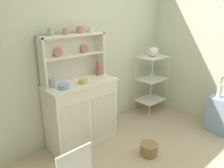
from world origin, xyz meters
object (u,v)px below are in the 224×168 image
object	(u,v)px
jam_bottle	(98,70)
bakers_rack	(152,78)
flower_vase	(220,89)
hutch_cabinet	(82,112)
hutch_shelf_unit	(72,53)
porcelain_teapot	(153,52)
bowl_mixing_large	(64,86)
floor_basket	(149,149)
cup_sage_0	(51,32)
utensil_jar	(52,82)
side_shelf_blue	(223,116)

from	to	relation	value
jam_bottle	bakers_rack	bearing A→B (deg)	-6.65
flower_vase	hutch_cabinet	bearing A→B (deg)	147.05
hutch_shelf_unit	porcelain_teapot	size ratio (longest dim) A/B	3.64
bowl_mixing_large	porcelain_teapot	size ratio (longest dim) A/B	0.61
floor_basket	cup_sage_0	size ratio (longest dim) A/B	2.50
floor_basket	bowl_mixing_large	size ratio (longest dim) A/B	1.50
bowl_mixing_large	utensil_jar	world-z (taller)	utensil_jar
floor_basket	utensil_jar	xyz separation A→B (m)	(-0.84, 0.92, 0.90)
bowl_mixing_large	flower_vase	distance (m)	2.32
hutch_cabinet	bakers_rack	bearing A→B (deg)	-1.72
hutch_shelf_unit	flower_vase	size ratio (longest dim) A/B	2.76
cup_sage_0	utensil_jar	bearing A→B (deg)	-146.77
hutch_shelf_unit	jam_bottle	xyz separation A→B (m)	(0.37, -0.08, -0.29)
utensil_jar	floor_basket	bearing A→B (deg)	-47.64
cup_sage_0	jam_bottle	world-z (taller)	cup_sage_0
jam_bottle	porcelain_teapot	size ratio (longest dim) A/B	0.76
flower_vase	floor_basket	bearing A→B (deg)	167.15
side_shelf_blue	bowl_mixing_large	bearing A→B (deg)	149.94
floor_basket	cup_sage_0	bearing A→B (deg)	128.66
hutch_shelf_unit	utensil_jar	bearing A→B (deg)	-167.09
bakers_rack	bowl_mixing_large	world-z (taller)	bakers_rack
cup_sage_0	flower_vase	xyz separation A→B (m)	(2.05, -1.26, -0.90)
porcelain_teapot	bakers_rack	bearing A→B (deg)	-0.00
side_shelf_blue	porcelain_teapot	distance (m)	1.51
jam_bottle	side_shelf_blue	bearing A→B (deg)	-44.06
bakers_rack	porcelain_teapot	world-z (taller)	porcelain_teapot
hutch_shelf_unit	bakers_rack	distance (m)	1.63
bowl_mixing_large	jam_bottle	xyz separation A→B (m)	(0.66, 0.16, 0.05)
side_shelf_blue	hutch_cabinet	bearing A→B (deg)	144.40
side_shelf_blue	floor_basket	distance (m)	1.36
floor_basket	flower_vase	size ratio (longest dim) A/B	0.69
jam_bottle	utensil_jar	distance (m)	0.74
side_shelf_blue	flower_vase	xyz separation A→B (m)	(-0.00, 0.12, 0.41)
floor_basket	porcelain_teapot	size ratio (longest dim) A/B	0.91
hutch_cabinet	porcelain_teapot	xyz separation A→B (m)	(1.49, -0.04, 0.67)
side_shelf_blue	flower_vase	world-z (taller)	flower_vase
hutch_shelf_unit	bowl_mixing_large	size ratio (longest dim) A/B	6.01
hutch_shelf_unit	floor_basket	world-z (taller)	hutch_shelf_unit
hutch_shelf_unit	side_shelf_blue	xyz separation A→B (m)	(1.76, -1.42, -1.00)
flower_vase	cup_sage_0	bearing A→B (deg)	148.48
hutch_cabinet	hutch_shelf_unit	xyz separation A→B (m)	(0.00, 0.16, 0.81)
hutch_shelf_unit	bowl_mixing_large	world-z (taller)	hutch_shelf_unit
porcelain_teapot	side_shelf_blue	bearing A→B (deg)	-77.66
floor_basket	flower_vase	world-z (taller)	flower_vase
cup_sage_0	porcelain_teapot	world-z (taller)	cup_sage_0
utensil_jar	bakers_rack	bearing A→B (deg)	-3.77
jam_bottle	flower_vase	bearing A→B (deg)	-41.42
side_shelf_blue	bowl_mixing_large	distance (m)	2.46
flower_vase	bakers_rack	bearing A→B (deg)	103.53
hutch_shelf_unit	cup_sage_0	xyz separation A→B (m)	(-0.30, -0.04, 0.30)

